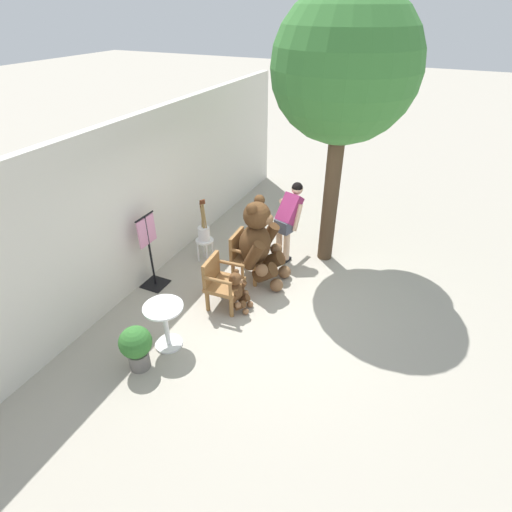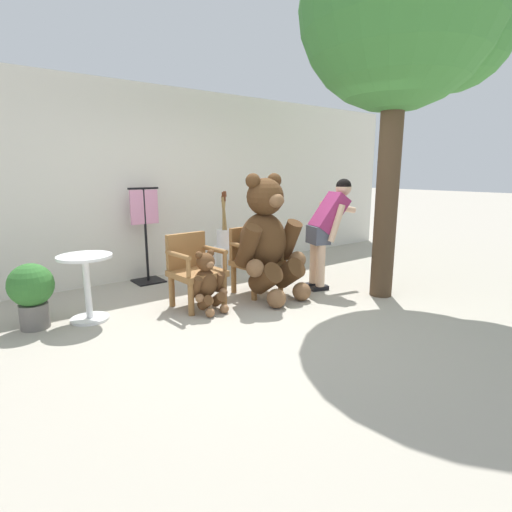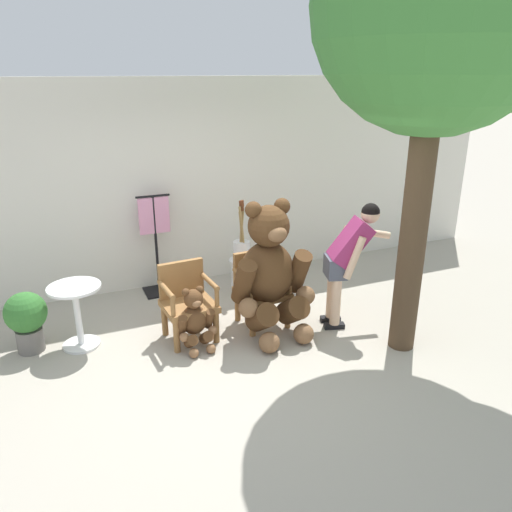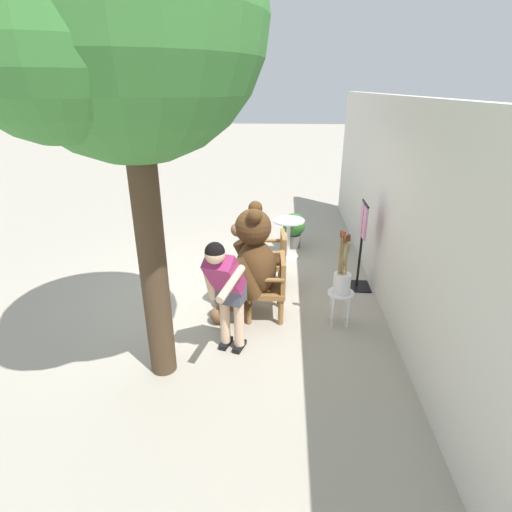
# 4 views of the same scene
# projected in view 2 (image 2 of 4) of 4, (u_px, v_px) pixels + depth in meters

# --- Properties ---
(ground_plane) EXTENTS (60.00, 60.00, 0.00)m
(ground_plane) POSITION_uv_depth(u_px,v_px,m) (263.00, 314.00, 4.52)
(ground_plane) COLOR #A8A091
(back_wall) EXTENTS (10.00, 0.16, 2.80)m
(back_wall) POSITION_uv_depth(u_px,v_px,m) (166.00, 183.00, 6.09)
(back_wall) COLOR silver
(back_wall) RESTS_ON ground
(wooden_chair_left) EXTENTS (0.60, 0.56, 0.86)m
(wooden_chair_left) POSITION_uv_depth(u_px,v_px,m) (194.00, 268.00, 4.73)
(wooden_chair_left) COLOR olive
(wooden_chair_left) RESTS_ON ground
(wooden_chair_right) EXTENTS (0.59, 0.55, 0.86)m
(wooden_chair_right) POSITION_uv_depth(u_px,v_px,m) (254.00, 258.00, 5.26)
(wooden_chair_right) COLOR olive
(wooden_chair_right) RESTS_ON ground
(teddy_bear_large) EXTENTS (0.94, 0.90, 1.56)m
(teddy_bear_large) POSITION_uv_depth(u_px,v_px,m) (267.00, 238.00, 5.00)
(teddy_bear_large) COLOR #4C3019
(teddy_bear_large) RESTS_ON ground
(teddy_bear_small) EXTENTS (0.43, 0.42, 0.71)m
(teddy_bear_small) POSITION_uv_depth(u_px,v_px,m) (207.00, 282.00, 4.54)
(teddy_bear_small) COLOR brown
(teddy_bear_small) RESTS_ON ground
(person_visitor) EXTENTS (0.88, 0.49, 1.49)m
(person_visitor) POSITION_uv_depth(u_px,v_px,m) (328.00, 224.00, 5.36)
(person_visitor) COLOR black
(person_visitor) RESTS_ON ground
(white_stool) EXTENTS (0.34, 0.34, 0.46)m
(white_stool) POSITION_uv_depth(u_px,v_px,m) (224.00, 253.00, 6.08)
(white_stool) COLOR white
(white_stool) RESTS_ON ground
(brush_bucket) EXTENTS (0.22, 0.22, 0.84)m
(brush_bucket) POSITION_uv_depth(u_px,v_px,m) (224.00, 233.00, 6.02)
(brush_bucket) COLOR white
(brush_bucket) RESTS_ON white_stool
(round_side_table) EXTENTS (0.56, 0.56, 0.72)m
(round_side_table) POSITION_uv_depth(u_px,v_px,m) (87.00, 280.00, 4.25)
(round_side_table) COLOR white
(round_side_table) RESTS_ON ground
(patio_tree) EXTENTS (2.40, 2.29, 4.56)m
(patio_tree) POSITION_uv_depth(u_px,v_px,m) (409.00, 13.00, 4.53)
(patio_tree) COLOR #473523
(patio_tree) RESTS_ON ground
(potted_plant) EXTENTS (0.44, 0.44, 0.68)m
(potted_plant) POSITION_uv_depth(u_px,v_px,m) (32.00, 291.00, 4.04)
(potted_plant) COLOR slate
(potted_plant) RESTS_ON ground
(clothing_display_stand) EXTENTS (0.44, 0.40, 1.36)m
(clothing_display_stand) POSITION_uv_depth(u_px,v_px,m) (146.00, 233.00, 5.69)
(clothing_display_stand) COLOR black
(clothing_display_stand) RESTS_ON ground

